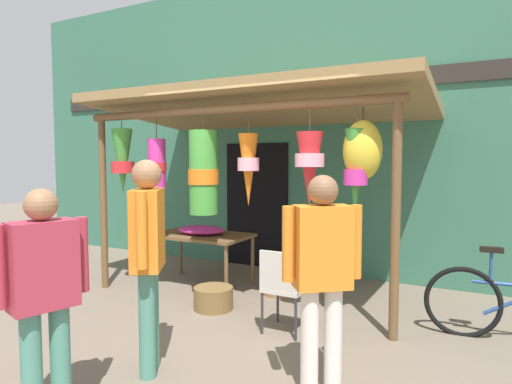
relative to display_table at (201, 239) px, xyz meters
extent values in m
plane|color=#756656|center=(1.16, -0.88, -0.64)|extent=(30.00, 30.00, 0.00)
cube|color=#387056|center=(1.16, 1.43, 1.65)|extent=(11.60, 0.25, 4.59)
cube|color=#2D2823|center=(1.16, 1.29, 2.20)|extent=(10.44, 0.04, 0.24)
cube|color=black|center=(0.20, 1.30, 0.36)|extent=(1.10, 0.03, 2.00)
cylinder|color=brown|center=(-1.08, -0.72, 0.51)|extent=(0.09, 0.09, 2.29)
cylinder|color=brown|center=(2.71, -0.72, 0.51)|extent=(0.09, 0.09, 2.29)
cylinder|color=brown|center=(-1.08, 1.37, 0.51)|extent=(0.09, 0.09, 2.29)
cylinder|color=brown|center=(2.71, 1.37, 0.51)|extent=(0.09, 0.09, 2.29)
cylinder|color=brown|center=(0.82, -0.72, 1.65)|extent=(3.99, 0.10, 0.10)
cylinder|color=brown|center=(0.82, 1.37, 1.80)|extent=(3.99, 0.10, 0.10)
cube|color=olive|center=(0.82, 0.32, 1.77)|extent=(4.29, 2.59, 0.36)
cylinder|color=brown|center=(-0.77, -0.67, 1.55)|extent=(0.01, 0.01, 0.10)
cone|color=green|center=(-0.77, -0.67, 1.06)|extent=(0.27, 0.27, 0.86)
cylinder|color=red|center=(-0.77, -0.67, 0.99)|extent=(0.29, 0.29, 0.16)
cylinder|color=brown|center=(-0.21, -0.65, 1.48)|extent=(0.01, 0.01, 0.25)
cylinder|color=#D13399|center=(-0.21, -0.65, 1.04)|extent=(0.22, 0.22, 0.62)
cylinder|color=red|center=(-0.21, -0.65, 1.00)|extent=(0.24, 0.24, 0.11)
cylinder|color=brown|center=(0.52, -0.68, 1.51)|extent=(0.01, 0.01, 0.17)
cylinder|color=green|center=(0.52, -0.68, 0.94)|extent=(0.33, 0.33, 0.98)
cylinder|color=orange|center=(0.52, -0.68, 0.89)|extent=(0.36, 0.36, 0.18)
cylinder|color=brown|center=(1.09, -0.62, 1.49)|extent=(0.01, 0.01, 0.22)
cone|color=orange|center=(1.09, -0.62, 0.97)|extent=(0.23, 0.23, 0.82)
cylinder|color=pink|center=(1.09, -0.62, 1.04)|extent=(0.24, 0.24, 0.15)
cylinder|color=brown|center=(1.86, -0.76, 1.48)|extent=(0.01, 0.01, 0.23)
cone|color=red|center=(1.86, -0.76, 0.99)|extent=(0.27, 0.27, 0.75)
cylinder|color=pink|center=(1.86, -0.76, 1.08)|extent=(0.30, 0.30, 0.14)
cylinder|color=brown|center=(2.31, -0.67, 1.49)|extent=(0.01, 0.01, 0.21)
cone|color=green|center=(2.31, -0.67, 0.95)|extent=(0.22, 0.22, 0.87)
cylinder|color=#D13399|center=(2.31, -0.67, 0.91)|extent=(0.23, 0.23, 0.16)
cylinder|color=#4C3D23|center=(2.36, -0.61, 1.54)|extent=(0.02, 0.02, 0.12)
ellipsoid|color=yellow|center=(2.36, -0.61, 1.18)|extent=(0.39, 0.33, 0.59)
cube|color=brown|center=(0.00, 0.00, 0.05)|extent=(1.34, 0.81, 0.04)
cylinder|color=brown|center=(-0.62, -0.35, -0.31)|extent=(0.05, 0.05, 0.67)
cylinder|color=brown|center=(0.62, -0.35, -0.31)|extent=(0.05, 0.05, 0.67)
cylinder|color=brown|center=(-0.62, 0.35, -0.31)|extent=(0.05, 0.05, 0.67)
cylinder|color=brown|center=(0.62, 0.35, -0.31)|extent=(0.05, 0.05, 0.67)
ellipsoid|color=#D13399|center=(0.00, 0.00, 0.12)|extent=(0.69, 0.48, 0.11)
ellipsoid|color=green|center=(0.11, -0.05, 0.13)|extent=(0.31, 0.24, 0.08)
cube|color=beige|center=(1.72, -1.00, -0.20)|extent=(0.41, 0.41, 0.04)
cube|color=beige|center=(1.72, -1.18, 0.00)|extent=(0.40, 0.04, 0.40)
cylinder|color=#333338|center=(1.90, -0.82, -0.42)|extent=(0.03, 0.03, 0.44)
cylinder|color=#333338|center=(1.54, -0.82, -0.42)|extent=(0.03, 0.03, 0.44)
cylinder|color=#333338|center=(1.90, -1.18, -0.42)|extent=(0.03, 0.03, 0.44)
cylinder|color=#333338|center=(1.54, -1.18, -0.42)|extent=(0.03, 0.03, 0.44)
cylinder|color=olive|center=(1.16, 0.10, -0.53)|extent=(0.45, 0.45, 0.22)
cylinder|color=brown|center=(0.71, -0.78, -0.51)|extent=(0.46, 0.46, 0.26)
torus|color=black|center=(3.29, -0.30, -0.31)|extent=(0.71, 0.11, 0.71)
cylinder|color=navy|center=(3.71, -0.26, -0.26)|extent=(0.50, 0.08, 0.31)
cylinder|color=navy|center=(3.53, -0.28, 0.07)|extent=(0.03, 0.03, 0.30)
cube|color=black|center=(3.53, -0.28, 0.23)|extent=(0.21, 0.10, 0.05)
cylinder|color=silver|center=(2.49, -1.92, -0.24)|extent=(0.13, 0.13, 0.80)
cylinder|color=silver|center=(2.35, -2.03, -0.24)|extent=(0.13, 0.13, 0.80)
cube|color=orange|center=(2.42, -1.97, 0.45)|extent=(0.45, 0.42, 0.60)
cylinder|color=orange|center=(2.62, -1.82, 0.48)|extent=(0.08, 0.08, 0.54)
cylinder|color=orange|center=(2.22, -2.13, 0.48)|extent=(0.08, 0.08, 0.54)
sphere|color=#896042|center=(2.42, -1.97, 0.86)|extent=(0.22, 0.22, 0.22)
cylinder|color=#4C8E7A|center=(0.96, -3.03, -0.26)|extent=(0.13, 0.13, 0.76)
cylinder|color=#4C8E7A|center=(0.90, -3.20, -0.26)|extent=(0.13, 0.13, 0.76)
cube|color=#B23347|center=(0.93, -3.11, 0.40)|extent=(0.33, 0.45, 0.57)
cylinder|color=#B23347|center=(1.01, -2.87, 0.43)|extent=(0.08, 0.08, 0.51)
sphere|color=#9E704C|center=(0.93, -3.11, 0.79)|extent=(0.21, 0.21, 0.21)
cylinder|color=#4C8E7A|center=(1.12, -2.36, -0.21)|extent=(0.13, 0.13, 0.85)
cylinder|color=#4C8E7A|center=(1.03, -2.21, -0.21)|extent=(0.13, 0.13, 0.85)
cube|color=orange|center=(1.07, -2.29, 0.53)|extent=(0.40, 0.46, 0.64)
cylinder|color=orange|center=(1.21, -2.50, 0.56)|extent=(0.08, 0.08, 0.57)
cylinder|color=orange|center=(0.94, -2.07, 0.56)|extent=(0.08, 0.08, 0.57)
sphere|color=#9E704C|center=(1.07, -2.29, 0.96)|extent=(0.23, 0.23, 0.23)
camera|label=1|loc=(3.41, -4.92, 1.06)|focal=30.41mm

